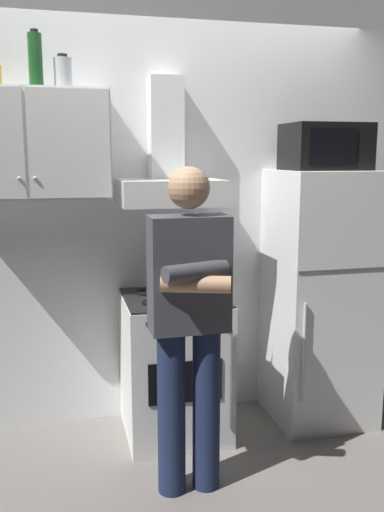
{
  "coord_description": "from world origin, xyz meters",
  "views": [
    {
      "loc": [
        -0.7,
        -2.88,
        1.69
      ],
      "look_at": [
        0.0,
        0.0,
        1.15
      ],
      "focal_mm": 38.89,
      "sensor_mm": 36.0,
      "label": 1
    }
  ],
  "objects_px": {
    "refrigerator": "(320,297)",
    "bottle_canister_steel": "(63,73)",
    "microwave": "(325,147)",
    "bottle_wine_green": "(35,60)",
    "person_standing": "(189,320)",
    "range_hood": "(169,171)",
    "cooking_pot": "(200,289)",
    "upper_cabinet": "(27,144)",
    "stove_oven": "(174,365)"
  },
  "relations": [
    {
      "from": "range_hood",
      "to": "microwave",
      "type": "distance_m",
      "value": 0.97
    },
    {
      "from": "upper_cabinet",
      "to": "person_standing",
      "type": "xyz_separation_m",
      "value": [
        0.75,
        -0.73,
        -0.85
      ]
    },
    {
      "from": "bottle_canister_steel",
      "to": "bottle_wine_green",
      "type": "relative_size",
      "value": 0.62
    },
    {
      "from": "cooking_pot",
      "to": "bottle_wine_green",
      "type": "distance_m",
      "value": 1.55
    },
    {
      "from": "upper_cabinet",
      "to": "person_standing",
      "type": "relative_size",
      "value": 0.55
    },
    {
      "from": "range_hood",
      "to": "upper_cabinet",
      "type": "bearing_deg",
      "value": -179.91
    },
    {
      "from": "range_hood",
      "to": "cooking_pot",
      "type": "xyz_separation_m",
      "value": [
        0.13,
        -0.25,
        -0.67
      ]
    },
    {
      "from": "cooking_pot",
      "to": "microwave",
      "type": "bearing_deg",
      "value": 9.57
    },
    {
      "from": "range_hood",
      "to": "microwave",
      "type": "xyz_separation_m",
      "value": [
        0.95,
        -0.11,
        0.14
      ]
    },
    {
      "from": "stove_oven",
      "to": "range_hood",
      "type": "relative_size",
      "value": 1.17
    },
    {
      "from": "range_hood",
      "to": "bottle_wine_green",
      "type": "distance_m",
      "value": 0.95
    },
    {
      "from": "stove_oven",
      "to": "bottle_wine_green",
      "type": "distance_m",
      "value": 1.91
    },
    {
      "from": "stove_oven",
      "to": "person_standing",
      "type": "distance_m",
      "value": 0.77
    },
    {
      "from": "bottle_canister_steel",
      "to": "upper_cabinet",
      "type": "bearing_deg",
      "value": -174.17
    },
    {
      "from": "upper_cabinet",
      "to": "cooking_pot",
      "type": "height_order",
      "value": "upper_cabinet"
    },
    {
      "from": "upper_cabinet",
      "to": "refrigerator",
      "type": "height_order",
      "value": "upper_cabinet"
    },
    {
      "from": "stove_oven",
      "to": "cooking_pot",
      "type": "bearing_deg",
      "value": -42.49
    },
    {
      "from": "person_standing",
      "to": "bottle_canister_steel",
      "type": "distance_m",
      "value": 1.55
    },
    {
      "from": "range_hood",
      "to": "cooking_pot",
      "type": "relative_size",
      "value": 2.76
    },
    {
      "from": "bottle_wine_green",
      "to": "refrigerator",
      "type": "bearing_deg",
      "value": -3.95
    },
    {
      "from": "range_hood",
      "to": "bottle_canister_steel",
      "type": "bearing_deg",
      "value": 178.05
    },
    {
      "from": "stove_oven",
      "to": "bottle_canister_steel",
      "type": "distance_m",
      "value": 1.81
    },
    {
      "from": "person_standing",
      "to": "cooking_pot",
      "type": "xyz_separation_m",
      "value": [
        0.18,
        0.49,
        0.03
      ]
    },
    {
      "from": "refrigerator",
      "to": "person_standing",
      "type": "relative_size",
      "value": 0.98
    },
    {
      "from": "bottle_canister_steel",
      "to": "cooking_pot",
      "type": "bearing_deg",
      "value": -20.25
    },
    {
      "from": "range_hood",
      "to": "person_standing",
      "type": "bearing_deg",
      "value": -93.91
    },
    {
      "from": "upper_cabinet",
      "to": "bottle_canister_steel",
      "type": "height_order",
      "value": "bottle_canister_steel"
    },
    {
      "from": "upper_cabinet",
      "to": "person_standing",
      "type": "bearing_deg",
      "value": -44.26
    },
    {
      "from": "refrigerator",
      "to": "person_standing",
      "type": "xyz_separation_m",
      "value": [
        -1.0,
        -0.61,
        0.1
      ]
    },
    {
      "from": "cooking_pot",
      "to": "stove_oven",
      "type": "bearing_deg",
      "value": 137.51
    },
    {
      "from": "refrigerator",
      "to": "bottle_canister_steel",
      "type": "height_order",
      "value": "bottle_canister_steel"
    },
    {
      "from": "stove_oven",
      "to": "cooking_pot",
      "type": "distance_m",
      "value": 0.53
    },
    {
      "from": "microwave",
      "to": "upper_cabinet",
      "type": "bearing_deg",
      "value": 176.52
    },
    {
      "from": "stove_oven",
      "to": "microwave",
      "type": "xyz_separation_m",
      "value": [
        0.95,
        0.02,
        1.31
      ]
    },
    {
      "from": "person_standing",
      "to": "microwave",
      "type": "bearing_deg",
      "value": 32.0
    },
    {
      "from": "range_hood",
      "to": "bottle_canister_steel",
      "type": "distance_m",
      "value": 0.8
    },
    {
      "from": "cooking_pot",
      "to": "bottle_canister_steel",
      "type": "bearing_deg",
      "value": 159.75
    },
    {
      "from": "bottle_wine_green",
      "to": "stove_oven",
      "type": "bearing_deg",
      "value": -9.07
    },
    {
      "from": "microwave",
      "to": "bottle_wine_green",
      "type": "height_order",
      "value": "bottle_wine_green"
    },
    {
      "from": "refrigerator",
      "to": "microwave",
      "type": "distance_m",
      "value": 0.94
    },
    {
      "from": "refrigerator",
      "to": "microwave",
      "type": "bearing_deg",
      "value": 90.9
    },
    {
      "from": "refrigerator",
      "to": "bottle_canister_steel",
      "type": "distance_m",
      "value": 2.05
    },
    {
      "from": "bottle_canister_steel",
      "to": "bottle_wine_green",
      "type": "distance_m",
      "value": 0.16
    },
    {
      "from": "cooking_pot",
      "to": "bottle_wine_green",
      "type": "relative_size",
      "value": 0.89
    },
    {
      "from": "stove_oven",
      "to": "bottle_canister_steel",
      "type": "xyz_separation_m",
      "value": [
        -0.59,
        0.15,
        1.71
      ]
    },
    {
      "from": "upper_cabinet",
      "to": "person_standing",
      "type": "height_order",
      "value": "upper_cabinet"
    },
    {
      "from": "range_hood",
      "to": "person_standing",
      "type": "height_order",
      "value": "range_hood"
    },
    {
      "from": "refrigerator",
      "to": "bottle_wine_green",
      "type": "relative_size",
      "value": 5.24
    },
    {
      "from": "microwave",
      "to": "bottle_canister_steel",
      "type": "xyz_separation_m",
      "value": [
        -1.54,
        0.13,
        0.4
      ]
    },
    {
      "from": "upper_cabinet",
      "to": "stove_oven",
      "type": "xyz_separation_m",
      "value": [
        0.8,
        -0.13,
        -1.32
      ]
    }
  ]
}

